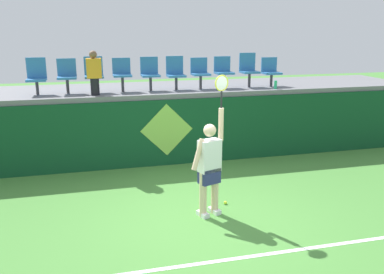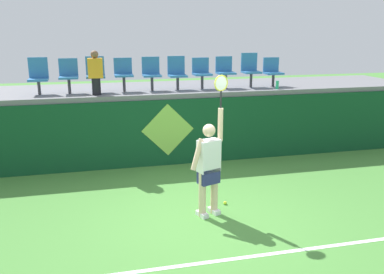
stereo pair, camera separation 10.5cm
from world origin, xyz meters
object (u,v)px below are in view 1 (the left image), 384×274
object	(u,v)px
stadium_chair_0	(36,75)
spectator_0	(94,72)
stadium_chair_6	(200,71)
stadium_chair_8	(249,68)
tennis_ball	(225,203)
water_bottle	(276,85)
stadium_chair_2	(94,73)
stadium_chair_7	(223,70)
stadium_chair_1	(67,74)
stadium_chair_4	(150,72)
tennis_player	(210,165)
stadium_chair_9	(271,70)
stadium_chair_5	(175,72)
stadium_chair_3	(122,73)

from	to	relation	value
stadium_chair_0	spectator_0	distance (m)	1.37
stadium_chair_6	stadium_chair_8	xyz separation A→B (m)	(1.33, 0.01, 0.05)
tennis_ball	water_bottle	xyz separation A→B (m)	(2.25, 2.79, 1.81)
stadium_chair_2	stadium_chair_7	distance (m)	3.27
water_bottle	stadium_chair_1	bearing A→B (deg)	173.91
stadium_chair_4	water_bottle	bearing A→B (deg)	-9.89
stadium_chair_1	spectator_0	world-z (taller)	spectator_0
stadium_chair_6	stadium_chair_2	bearing A→B (deg)	179.85
stadium_chair_1	tennis_player	bearing A→B (deg)	-56.44
stadium_chair_6	stadium_chair_9	world-z (taller)	stadium_chair_6
water_bottle	stadium_chair_8	world-z (taller)	stadium_chair_8
tennis_player	water_bottle	size ratio (longest dim) A/B	11.79
stadium_chair_9	spectator_0	distance (m)	4.61
water_bottle	stadium_chair_6	distance (m)	1.96
stadium_chair_0	stadium_chair_7	world-z (taller)	stadium_chair_0
water_bottle	stadium_chair_0	size ratio (longest dim) A/B	0.25
stadium_chair_0	stadium_chair_4	bearing A→B (deg)	-0.14
stadium_chair_5	stadium_chair_4	bearing A→B (deg)	-179.67
stadium_chair_5	stadium_chair_3	bearing A→B (deg)	-179.66
tennis_player	stadium_chair_4	bearing A→B (deg)	97.18
stadium_chair_6	tennis_ball	bearing A→B (deg)	-96.77
stadium_chair_3	stadium_chair_6	xyz separation A→B (m)	(1.97, -0.00, -0.02)
tennis_ball	stadium_chair_5	distance (m)	3.98
tennis_player	stadium_chair_8	world-z (taller)	stadium_chair_8
stadium_chair_4	stadium_chair_6	size ratio (longest dim) A/B	1.05
tennis_player	tennis_ball	size ratio (longest dim) A/B	37.85
tennis_ball	stadium_chair_4	bearing A→B (deg)	104.94
water_bottle	stadium_chair_7	distance (m)	1.39
stadium_chair_2	stadium_chair_5	bearing A→B (deg)	0.04
water_bottle	stadium_chair_2	world-z (taller)	stadium_chair_2
tennis_ball	stadium_chair_3	distance (m)	4.27
stadium_chair_1	stadium_chair_3	distance (m)	1.29
stadium_chair_2	spectator_0	distance (m)	0.43
stadium_chair_1	stadium_chair_4	distance (m)	1.98
spectator_0	water_bottle	bearing A→B (deg)	-1.64
stadium_chair_3	stadium_chair_2	bearing A→B (deg)	179.42
tennis_player	water_bottle	distance (m)	4.22
stadium_chair_8	stadium_chair_9	xyz separation A→B (m)	(0.63, -0.01, -0.07)
stadium_chair_7	stadium_chair_2	bearing A→B (deg)	179.89
water_bottle	stadium_chair_6	bearing A→B (deg)	163.69
stadium_chair_0	stadium_chair_2	xyz separation A→B (m)	(1.30, -0.00, 0.02)
stadium_chair_5	stadium_chair_9	xyz separation A→B (m)	(2.59, -0.01, -0.03)
stadium_chair_7	stadium_chair_1	bearing A→B (deg)	179.96
stadium_chair_2	stadium_chair_8	bearing A→B (deg)	0.02
water_bottle	stadium_chair_3	xyz separation A→B (m)	(-3.83, 0.54, 0.35)
stadium_chair_0	stadium_chair_8	xyz separation A→B (m)	(5.27, -0.00, 0.03)
stadium_chair_2	stadium_chair_6	bearing A→B (deg)	-0.15
stadium_chair_0	stadium_chair_7	distance (m)	4.57
tennis_player	tennis_ball	xyz separation A→B (m)	(0.43, 0.34, -0.91)
stadium_chair_6	stadium_chair_9	distance (m)	1.95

